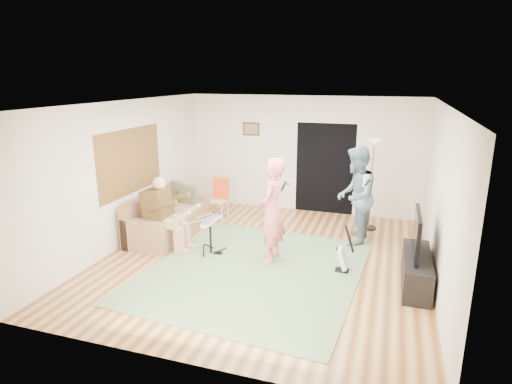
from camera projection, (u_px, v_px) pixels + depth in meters
floor at (265, 259)px, 7.57m from camera, size 6.00×6.00×0.00m
walls at (265, 185)px, 7.21m from camera, size 5.50×6.00×2.70m
ceiling at (266, 104)px, 6.85m from camera, size 6.00×6.00×0.00m
window_blinds at (131, 161)px, 8.16m from camera, size 0.00×2.05×2.05m
doorway at (325, 169)px, 9.87m from camera, size 2.10×0.00×2.10m
picture_frame at (251, 129)px, 10.18m from camera, size 0.42×0.03×0.32m
area_rug at (254, 270)px, 7.10m from camera, size 3.62×4.04×0.02m
sofa at (165, 220)px, 8.70m from camera, size 0.87×2.11×0.86m
drummer at (167, 221)px, 7.91m from camera, size 0.89×0.50×1.36m
drum_kit at (211, 238)px, 7.72m from camera, size 0.37×0.65×0.67m
singer at (272, 211)px, 7.26m from camera, size 0.45×0.67×1.83m
microphone at (284, 186)px, 7.08m from camera, size 0.06×0.06×0.24m
guitarist at (355, 196)px, 8.07m from camera, size 0.75×0.94×1.88m
guitar_held at (367, 179)px, 7.92m from camera, size 0.19×0.61×0.26m
guitar_spare at (343, 258)px, 7.02m from camera, size 0.29×0.26×0.81m
torchiere_lamp at (372, 168)px, 8.73m from camera, size 0.34×0.34×1.90m
dining_chair at (219, 204)px, 9.65m from camera, size 0.40×0.41×0.90m
tv_cabinet at (416, 271)px, 6.54m from camera, size 0.40×1.40×0.50m
television at (417, 234)px, 6.40m from camera, size 0.06×1.02×0.66m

